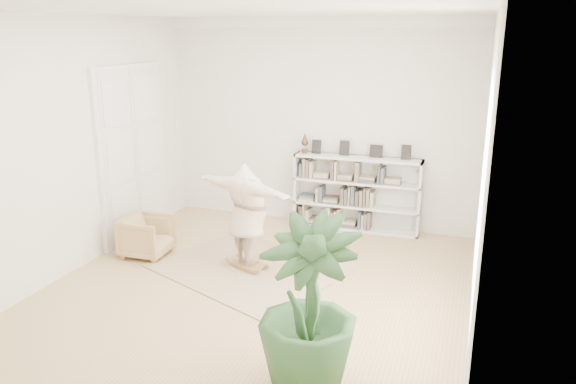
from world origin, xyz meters
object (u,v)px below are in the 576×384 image
(rocker_board, at_px, (248,264))
(person, at_px, (247,212))
(armchair, at_px, (147,236))
(houseplant, at_px, (308,305))
(bookshelf, at_px, (356,194))

(rocker_board, distance_m, person, 0.81)
(armchair, xyz_separation_m, rocker_board, (1.68, 0.03, -0.25))
(armchair, height_order, houseplant, houseplant)
(armchair, distance_m, rocker_board, 1.70)
(rocker_board, relative_size, person, 0.31)
(bookshelf, bearing_deg, rocker_board, -116.54)
(bookshelf, relative_size, houseplant, 1.27)
(bookshelf, relative_size, rocker_board, 3.89)
(bookshelf, bearing_deg, houseplant, -83.36)
(armchair, relative_size, houseplant, 0.40)
(bookshelf, distance_m, armchair, 3.60)
(rocker_board, bearing_deg, houseplant, -32.60)
(bookshelf, relative_size, person, 1.19)
(person, xyz_separation_m, houseplant, (1.65, -2.40, -0.01))
(armchair, distance_m, person, 1.77)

